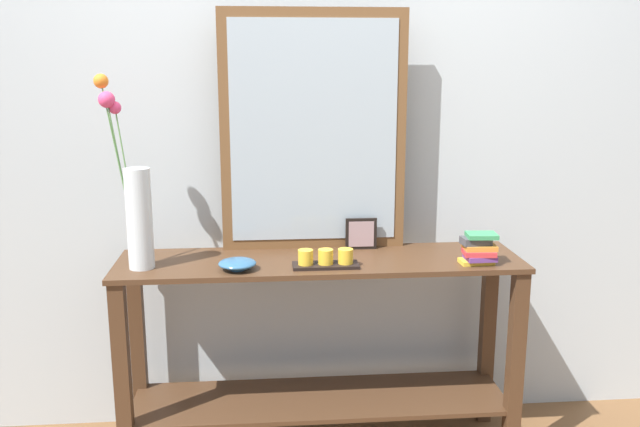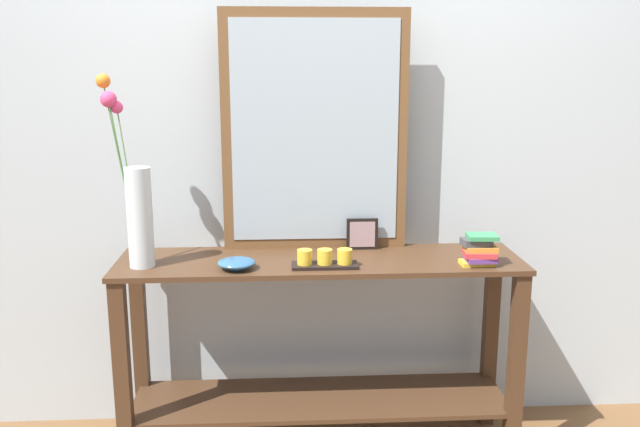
# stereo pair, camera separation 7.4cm
# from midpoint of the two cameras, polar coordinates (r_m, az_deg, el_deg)

# --- Properties ---
(wall_back) EXTENTS (6.40, 0.08, 2.70)m
(wall_back) POSITION_cam_midpoint_polar(r_m,az_deg,el_deg) (2.82, -1.34, 8.70)
(wall_back) COLOR #B2BCC1
(wall_back) RESTS_ON ground
(console_table) EXTENTS (1.55, 0.40, 0.81)m
(console_table) POSITION_cam_midpoint_polar(r_m,az_deg,el_deg) (2.70, -0.80, -10.17)
(console_table) COLOR #472D1C
(console_table) RESTS_ON ground
(mirror_leaning) EXTENTS (0.74, 0.03, 0.94)m
(mirror_leaning) POSITION_cam_midpoint_polar(r_m,az_deg,el_deg) (2.67, -1.34, 6.93)
(mirror_leaning) COLOR brown
(mirror_leaning) RESTS_ON console_table
(tall_vase_left) EXTENTS (0.20, 0.19, 0.70)m
(tall_vase_left) POSITION_cam_midpoint_polar(r_m,az_deg,el_deg) (2.54, -16.17, 0.87)
(tall_vase_left) COLOR silver
(tall_vase_left) RESTS_ON console_table
(candle_tray) EXTENTS (0.24, 0.09, 0.07)m
(candle_tray) POSITION_cam_midpoint_polar(r_m,az_deg,el_deg) (2.49, -0.38, -3.92)
(candle_tray) COLOR black
(candle_tray) RESTS_ON console_table
(picture_frame_small) EXTENTS (0.13, 0.01, 0.13)m
(picture_frame_small) POSITION_cam_midpoint_polar(r_m,az_deg,el_deg) (2.72, 2.71, -1.72)
(picture_frame_small) COLOR black
(picture_frame_small) RESTS_ON console_table
(decorative_bowl) EXTENTS (0.14, 0.14, 0.04)m
(decorative_bowl) POSITION_cam_midpoint_polar(r_m,az_deg,el_deg) (2.48, -7.85, -4.22)
(decorative_bowl) COLOR #2D5B84
(decorative_bowl) RESTS_ON console_table
(book_stack) EXTENTS (0.14, 0.11, 0.12)m
(book_stack) POSITION_cam_midpoint_polar(r_m,az_deg,el_deg) (2.59, 12.46, -2.93)
(book_stack) COLOR gold
(book_stack) RESTS_ON console_table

